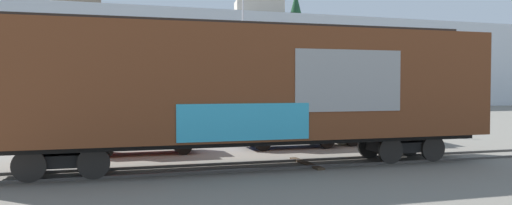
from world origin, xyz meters
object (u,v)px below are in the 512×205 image
Objects in this scene: parked_car_red at (142,132)px; parked_car_blue at (287,129)px; freight_car at (249,86)px; flagpole at (241,35)px; parked_car_tan at (375,125)px.

parked_car_red is 6.15m from parked_car_blue.
parked_car_red reaches higher than parked_car_blue.
freight_car is 14.90m from flagpole.
flagpole is (4.11, 13.98, 3.11)m from freight_car.
freight_car is at bearing -149.79° from parked_car_tan.
freight_car is 3.91× the size of parked_car_blue.
flagpole is at bearing 73.62° from freight_car.
flagpole is 12.84m from parked_car_red.
parked_car_blue is at bearing -95.57° from flagpole.
freight_car is 5.66m from parked_car_red.
parked_car_red is 10.54m from parked_car_tan.
parked_car_blue is 0.94× the size of parked_car_tan.
parked_car_blue is at bearing 54.24° from freight_car.
freight_car is 3.67× the size of parked_car_tan.
freight_car is at bearing -56.33° from parked_car_red.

